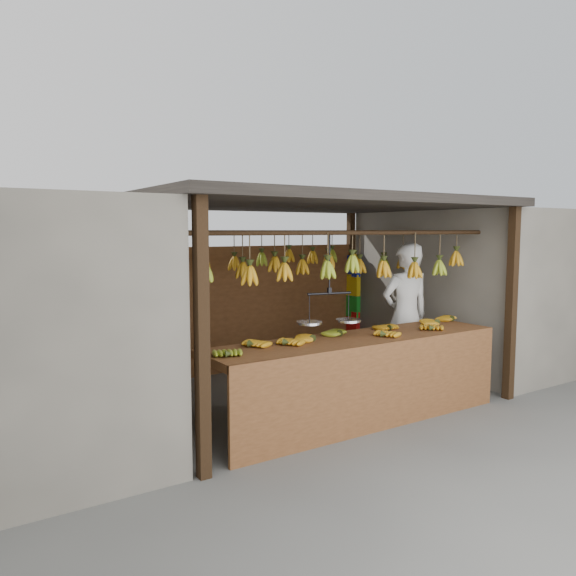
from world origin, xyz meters
TOP-DOWN VIEW (x-y plane):
  - ground at (0.00, 0.00)m, footprint 80.00×80.00m
  - stall at (0.00, 0.33)m, footprint 4.30×3.30m
  - neighbor_right at (3.60, 0.00)m, footprint 3.00×3.00m
  - counter at (-0.04, -1.22)m, footprint 3.51×0.78m
  - hanging_bananas at (0.00, -0.00)m, footprint 3.60×2.24m
  - balance_scale at (-0.34, -1.00)m, footprint 0.69×0.36m
  - vendor at (1.27, -0.49)m, footprint 0.75×0.56m
  - bag_bundles at (1.94, 1.35)m, footprint 0.08×0.26m

SIDE VIEW (x-z plane):
  - ground at x=0.00m, z-range 0.00..0.00m
  - counter at x=-0.04m, z-range 0.23..1.19m
  - vendor at x=1.27m, z-range 0.00..1.87m
  - bag_bundles at x=1.94m, z-range 0.37..1.61m
  - balance_scale at x=-0.34m, z-range 0.66..1.60m
  - neighbor_right at x=3.60m, z-range 0.00..2.30m
  - hanging_bananas at x=0.00m, z-range 1.42..1.81m
  - stall at x=0.00m, z-range 0.77..3.17m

